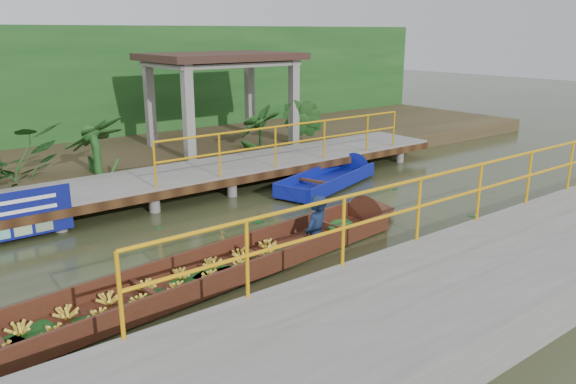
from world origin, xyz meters
TOP-DOWN VIEW (x-y plane):
  - ground at (0.00, 0.00)m, footprint 80.00×80.00m
  - land_strip at (0.00, 7.50)m, footprint 30.00×8.00m
  - far_dock at (0.02, 3.43)m, footprint 16.00×2.06m
  - near_dock at (1.00, -4.20)m, footprint 18.00×2.40m
  - pavilion at (3.00, 6.30)m, footprint 4.40×3.00m
  - foliage_backdrop at (0.00, 10.00)m, footprint 30.00×0.80m
  - vendor_boat at (-1.68, -1.12)m, footprint 10.03×1.94m
  - moored_blue_boat at (4.17, 2.14)m, footprint 3.95×2.12m
  - tropical_plants at (-1.57, 5.30)m, footprint 14.12×1.12m

SIDE VIEW (x-z plane):
  - ground at x=0.00m, z-range 0.00..0.00m
  - moored_blue_boat at x=4.17m, z-range -0.29..0.62m
  - land_strip at x=0.00m, z-range 0.00..0.45m
  - vendor_boat at x=-1.68m, z-range -0.83..1.28m
  - near_dock at x=1.00m, z-range -0.56..1.16m
  - far_dock at x=0.02m, z-range -0.35..1.30m
  - tropical_plants at x=-1.57m, z-range 0.45..1.85m
  - foliage_backdrop at x=0.00m, z-range 0.00..4.00m
  - pavilion at x=3.00m, z-range 1.32..4.32m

